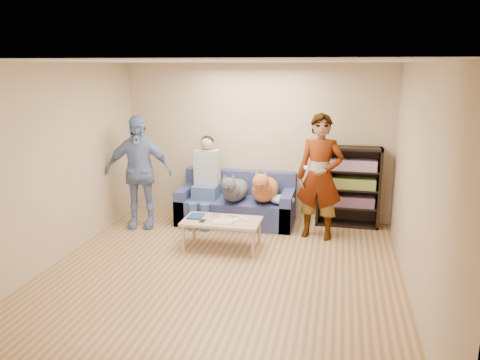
% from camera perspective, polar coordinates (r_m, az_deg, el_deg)
% --- Properties ---
extents(ground, '(5.00, 5.00, 0.00)m').
position_cam_1_polar(ground, '(5.95, -2.49, -11.66)').
color(ground, olive).
rests_on(ground, ground).
extents(ceiling, '(5.00, 5.00, 0.00)m').
position_cam_1_polar(ceiling, '(5.37, -2.79, 14.25)').
color(ceiling, white).
rests_on(ceiling, ground).
extents(wall_back, '(4.50, 0.00, 4.50)m').
position_cam_1_polar(wall_back, '(7.92, 2.00, 4.66)').
color(wall_back, tan).
rests_on(wall_back, ground).
extents(wall_front, '(4.50, 0.00, 4.50)m').
position_cam_1_polar(wall_front, '(3.28, -13.99, -9.19)').
color(wall_front, tan).
rests_on(wall_front, ground).
extents(wall_left, '(0.00, 5.00, 5.00)m').
position_cam_1_polar(wall_left, '(6.46, -22.32, 1.54)').
color(wall_left, tan).
rests_on(wall_left, ground).
extents(wall_right, '(0.00, 5.00, 5.00)m').
position_cam_1_polar(wall_right, '(5.41, 21.07, -0.57)').
color(wall_right, tan).
rests_on(wall_right, ground).
extents(blanket, '(0.40, 0.34, 0.14)m').
position_cam_1_polar(blanket, '(7.42, 5.20, -2.39)').
color(blanket, '#ACABB0').
rests_on(blanket, sofa).
extents(person_standing_right, '(0.75, 0.55, 1.89)m').
position_cam_1_polar(person_standing_right, '(7.05, 9.71, 0.36)').
color(person_standing_right, gray).
rests_on(person_standing_right, ground).
extents(person_standing_left, '(1.13, 0.66, 1.81)m').
position_cam_1_polar(person_standing_left, '(7.61, -12.28, 0.95)').
color(person_standing_left, '#7C8FC7').
rests_on(person_standing_left, ground).
extents(held_controller, '(0.07, 0.13, 0.03)m').
position_cam_1_polar(held_controller, '(6.82, 8.01, 1.50)').
color(held_controller, white).
rests_on(held_controller, person_standing_right).
extents(notebook_blue, '(0.20, 0.26, 0.03)m').
position_cam_1_polar(notebook_blue, '(6.82, -5.40, -4.40)').
color(notebook_blue, navy).
rests_on(notebook_blue, coffee_table).
extents(papers, '(0.26, 0.20, 0.02)m').
position_cam_1_polar(papers, '(6.57, -2.03, -5.12)').
color(papers, silver).
rests_on(papers, coffee_table).
extents(magazine, '(0.22, 0.17, 0.01)m').
position_cam_1_polar(magazine, '(6.57, -1.73, -4.98)').
color(magazine, beige).
rests_on(magazine, coffee_table).
extents(camera_silver, '(0.11, 0.06, 0.05)m').
position_cam_1_polar(camera_silver, '(6.80, -2.97, -4.29)').
color(camera_silver, silver).
rests_on(camera_silver, coffee_table).
extents(controller_a, '(0.04, 0.13, 0.03)m').
position_cam_1_polar(controller_a, '(6.70, 0.31, -4.66)').
color(controller_a, white).
rests_on(controller_a, coffee_table).
extents(controller_b, '(0.09, 0.06, 0.03)m').
position_cam_1_polar(controller_b, '(6.61, 0.84, -4.92)').
color(controller_b, white).
rests_on(controller_b, coffee_table).
extents(headphone_cup_a, '(0.07, 0.07, 0.02)m').
position_cam_1_polar(headphone_cup_a, '(6.61, -0.59, -4.97)').
color(headphone_cup_a, white).
rests_on(headphone_cup_a, coffee_table).
extents(headphone_cup_b, '(0.07, 0.07, 0.02)m').
position_cam_1_polar(headphone_cup_b, '(6.68, -0.44, -4.76)').
color(headphone_cup_b, white).
rests_on(headphone_cup_b, coffee_table).
extents(pen_orange, '(0.13, 0.06, 0.01)m').
position_cam_1_polar(pen_orange, '(6.53, -2.75, -5.27)').
color(pen_orange, orange).
rests_on(pen_orange, coffee_table).
extents(pen_black, '(0.13, 0.08, 0.01)m').
position_cam_1_polar(pen_black, '(6.81, -0.88, -4.45)').
color(pen_black, black).
rests_on(pen_black, coffee_table).
extents(wallet, '(0.07, 0.12, 0.02)m').
position_cam_1_polar(wallet, '(6.63, -4.60, -4.99)').
color(wallet, black).
rests_on(wallet, coffee_table).
extents(sofa, '(1.90, 0.85, 0.82)m').
position_cam_1_polar(sofa, '(7.81, -0.40, -3.14)').
color(sofa, '#515B93').
rests_on(sofa, ground).
extents(person_seated, '(0.40, 0.73, 1.47)m').
position_cam_1_polar(person_seated, '(7.68, -4.20, 0.34)').
color(person_seated, '#435C93').
rests_on(person_seated, sofa).
extents(dog_gray, '(0.38, 1.23, 0.55)m').
position_cam_1_polar(dog_gray, '(7.50, -0.70, -1.16)').
color(dog_gray, '#53565E').
rests_on(dog_gray, sofa).
extents(dog_tan, '(0.42, 1.17, 0.61)m').
position_cam_1_polar(dog_tan, '(7.49, 3.01, -1.03)').
color(dog_tan, '#C6733C').
rests_on(dog_tan, sofa).
extents(coffee_table, '(1.10, 0.60, 0.42)m').
position_cam_1_polar(coffee_table, '(6.69, -2.23, -5.26)').
color(coffee_table, tan).
rests_on(coffee_table, ground).
extents(bookshelf, '(1.00, 0.34, 1.30)m').
position_cam_1_polar(bookshelf, '(7.75, 13.07, -0.57)').
color(bookshelf, black).
rests_on(bookshelf, ground).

